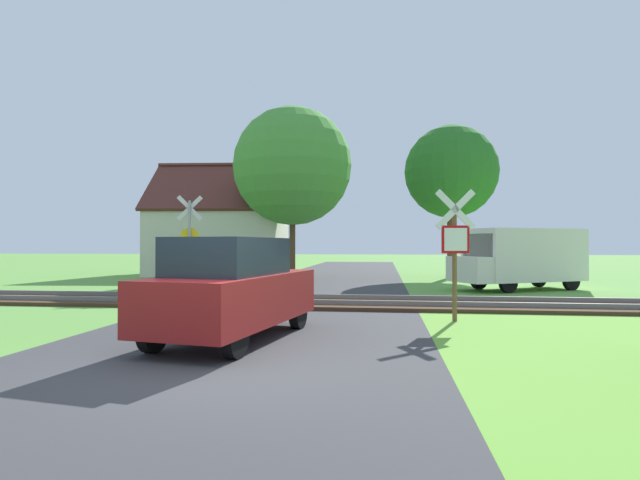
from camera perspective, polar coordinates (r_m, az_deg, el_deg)
ground_plane at (r=7.09m, az=-12.89°, el=-14.05°), size 160.00×160.00×0.00m
road_asphalt at (r=8.95m, az=-8.39°, el=-11.19°), size 6.45×80.00×0.01m
rail_track at (r=13.95m, az=-2.58°, el=-7.14°), size 60.00×2.60×0.22m
stop_sign_near at (r=11.13m, az=15.17°, el=-0.63°), size 0.87×0.20×2.86m
crossing_sign_far at (r=17.64m, az=-14.68°, el=0.37°), size 0.85×0.26×3.36m
house at (r=28.80m, az=-11.15°, el=0.09°), size 7.78×7.25×6.31m
tree_right at (r=25.95m, az=14.76°, el=7.52°), size 4.61×4.61×7.62m
tree_center at (r=25.11m, az=-3.17°, el=8.41°), size 5.88×5.88×8.52m
mail_truck at (r=19.75m, az=21.95°, el=-1.73°), size 5.20×3.93×2.24m
parked_car at (r=8.87m, az=-9.89°, el=-5.48°), size 2.30×4.22×1.78m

